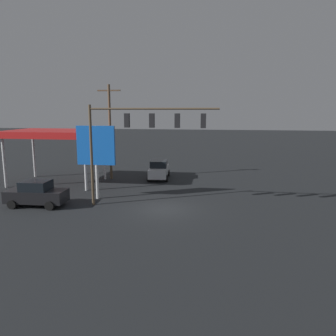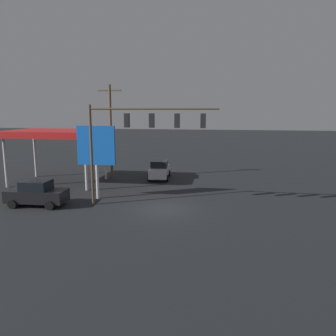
{
  "view_description": "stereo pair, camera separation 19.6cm",
  "coord_description": "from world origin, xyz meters",
  "px_view_note": "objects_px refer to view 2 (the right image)",
  "views": [
    {
      "loc": [
        -3.68,
        22.54,
        7.06
      ],
      "look_at": [
        0.0,
        -2.0,
        2.68
      ],
      "focal_mm": 35.0,
      "sensor_mm": 36.0,
      "label": 1
    },
    {
      "loc": [
        -3.87,
        22.52,
        7.06
      ],
      "look_at": [
        0.0,
        -2.0,
        2.68
      ],
      "focal_mm": 35.0,
      "sensor_mm": 36.0,
      "label": 2
    }
  ],
  "objects_px": {
    "traffic_signal_assembly": "(140,129)",
    "price_sign": "(96,148)",
    "utility_pole": "(111,130)",
    "sedan_far": "(37,193)",
    "sedan_waiting": "(160,170)"
  },
  "relations": [
    {
      "from": "utility_pole",
      "to": "price_sign",
      "type": "xyz_separation_m",
      "value": [
        -1.4,
        7.76,
        -0.94
      ]
    },
    {
      "from": "traffic_signal_assembly",
      "to": "sedan_far",
      "type": "relative_size",
      "value": 2.1
    },
    {
      "from": "traffic_signal_assembly",
      "to": "sedan_waiting",
      "type": "relative_size",
      "value": 2.07
    },
    {
      "from": "sedan_waiting",
      "to": "traffic_signal_assembly",
      "type": "bearing_deg",
      "value": -1.84
    },
    {
      "from": "traffic_signal_assembly",
      "to": "utility_pole",
      "type": "bearing_deg",
      "value": -60.26
    },
    {
      "from": "price_sign",
      "to": "sedan_waiting",
      "type": "relative_size",
      "value": 1.3
    },
    {
      "from": "utility_pole",
      "to": "sedan_far",
      "type": "height_order",
      "value": "utility_pole"
    },
    {
      "from": "utility_pole",
      "to": "sedan_far",
      "type": "bearing_deg",
      "value": 77.33
    },
    {
      "from": "sedan_far",
      "to": "traffic_signal_assembly",
      "type": "bearing_deg",
      "value": -174.98
    },
    {
      "from": "traffic_signal_assembly",
      "to": "price_sign",
      "type": "height_order",
      "value": "traffic_signal_assembly"
    },
    {
      "from": "sedan_waiting",
      "to": "sedan_far",
      "type": "relative_size",
      "value": 1.01
    },
    {
      "from": "utility_pole",
      "to": "sedan_far",
      "type": "distance_m",
      "value": 11.47
    },
    {
      "from": "utility_pole",
      "to": "sedan_waiting",
      "type": "height_order",
      "value": "utility_pole"
    },
    {
      "from": "utility_pole",
      "to": "sedan_far",
      "type": "relative_size",
      "value": 2.15
    },
    {
      "from": "price_sign",
      "to": "sedan_far",
      "type": "relative_size",
      "value": 1.32
    }
  ]
}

